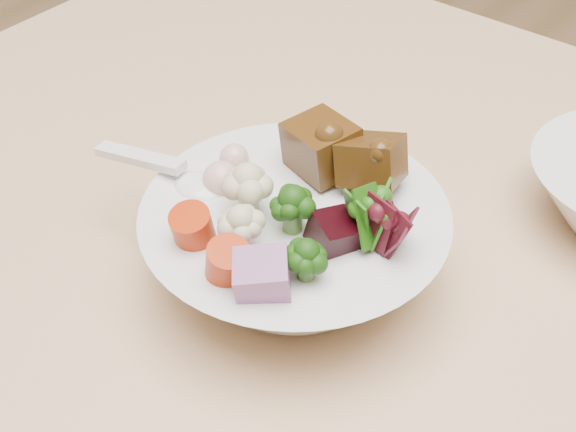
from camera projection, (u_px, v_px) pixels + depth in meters
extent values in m
cylinder|color=tan|center=(239.00, 212.00, 1.28)|extent=(0.06, 0.06, 0.74)
sphere|color=black|center=(293.00, 216.00, 0.54)|extent=(0.04, 0.04, 0.04)
sphere|color=beige|center=(248.00, 196.00, 0.55)|extent=(0.04, 0.04, 0.04)
cube|color=black|center=(373.00, 226.00, 0.54)|extent=(0.04, 0.04, 0.03)
cube|color=#8F5687|center=(262.00, 278.00, 0.50)|extent=(0.05, 0.05, 0.04)
cylinder|color=#BE2E05|center=(193.00, 229.00, 0.53)|extent=(0.03, 0.03, 0.03)
sphere|color=#DBA599|center=(221.00, 179.00, 0.58)|extent=(0.02, 0.02, 0.02)
ellipsoid|color=silver|center=(199.00, 188.00, 0.58)|extent=(0.05, 0.04, 0.01)
cube|color=silver|center=(140.00, 158.00, 0.60)|extent=(0.08, 0.02, 0.02)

